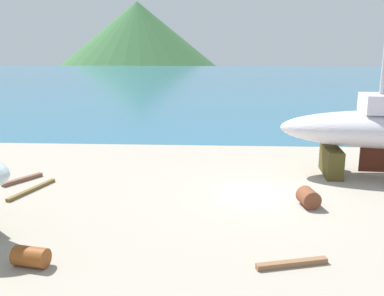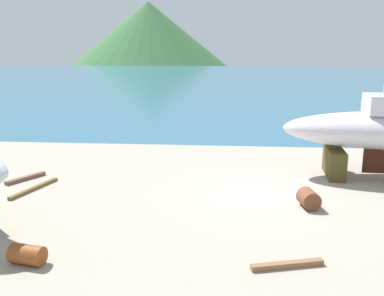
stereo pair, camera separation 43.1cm
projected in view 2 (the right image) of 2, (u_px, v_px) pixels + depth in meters
ground_plane at (263, 222)px, 14.83m from camera, size 44.18×44.18×0.00m
sea_water at (237, 82)px, 65.74m from camera, size 147.37×83.06×0.01m
headland_hill at (149, 59)px, 143.63m from camera, size 91.18×91.18×36.25m
barrel_by_slipway at (309, 199)px, 16.06m from camera, size 0.82×0.93×0.67m
barrel_ochre at (27, 255)px, 12.00m from camera, size 1.03×0.72×0.55m
timber_short_cross at (287, 265)px, 11.85m from camera, size 2.01×0.73×0.16m
timber_plank_far at (26, 178)px, 19.32m from camera, size 1.18×1.75×0.16m
timber_long_aft at (34, 188)px, 18.04m from camera, size 1.00×2.65×0.13m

